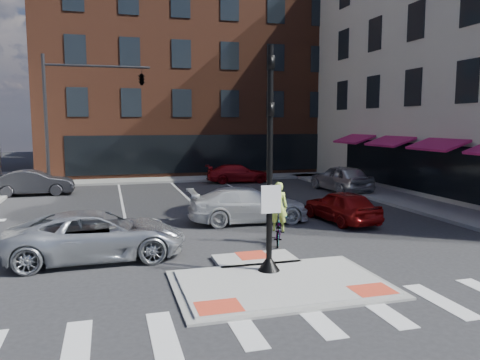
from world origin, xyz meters
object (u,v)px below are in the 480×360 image
object	(u,v)px
red_sedan	(341,206)
silver_suv	(98,235)
bg_car_silver	(341,178)
bg_car_red	(238,173)
cyclist	(278,223)
white_pickup	(249,205)
bg_car_dark	(34,183)

from	to	relation	value
red_sedan	silver_suv	bearing A→B (deg)	9.50
red_sedan	bg_car_silver	world-z (taller)	bg_car_silver
silver_suv	red_sedan	size ratio (longest dim) A/B	1.34
bg_car_red	silver_suv	bearing A→B (deg)	154.50
bg_car_silver	cyclist	xyz separation A→B (m)	(-7.90, -10.41, -0.09)
red_sedan	white_pickup	xyz separation A→B (m)	(-3.73, 1.00, 0.05)
silver_suv	cyclist	xyz separation A→B (m)	(5.88, 0.17, -0.02)
bg_car_red	cyclist	size ratio (longest dim) A/B	2.03
bg_car_dark	cyclist	world-z (taller)	cyclist
white_pickup	red_sedan	bearing A→B (deg)	-102.63
red_sedan	bg_car_silver	xyz separation A→B (m)	(4.12, 7.80, 0.14)
bg_car_silver	white_pickup	bearing A→B (deg)	36.25
bg_car_red	white_pickup	bearing A→B (deg)	169.68
red_sedan	cyclist	world-z (taller)	cyclist
bg_car_dark	white_pickup	bearing A→B (deg)	-136.48
red_sedan	bg_car_dark	distance (m)	17.47
bg_car_dark	bg_car_silver	distance (m)	17.83
white_pickup	cyclist	distance (m)	3.61
red_sedan	bg_car_dark	bearing A→B (deg)	-46.58
cyclist	bg_car_dark	bearing A→B (deg)	-32.97
cyclist	white_pickup	bearing A→B (deg)	-68.39
cyclist	bg_car_silver	bearing A→B (deg)	-104.90
silver_suv	white_pickup	distance (m)	7.02
bg_car_dark	red_sedan	bearing A→B (deg)	-129.80
bg_car_silver	bg_car_red	xyz separation A→B (m)	(-4.82, 5.70, -0.18)
bg_car_dark	bg_car_silver	size ratio (longest dim) A/B	0.91
silver_suv	white_pickup	size ratio (longest dim) A/B	1.06
silver_suv	bg_car_dark	bearing A→B (deg)	13.65
bg_car_silver	bg_car_red	distance (m)	7.46
white_pickup	bg_car_silver	bearing A→B (deg)	-46.75
red_sedan	bg_car_silver	distance (m)	8.82
bg_car_silver	bg_car_dark	bearing A→B (deg)	-15.76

